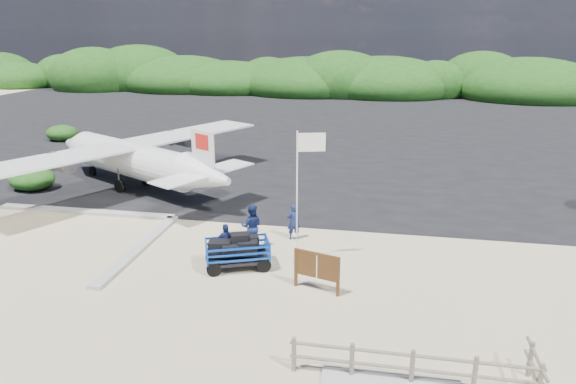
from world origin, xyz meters
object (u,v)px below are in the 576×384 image
(flagpole, at_px, (297,262))
(aircraft_large, at_px, (503,155))
(crew_a, at_px, (293,222))
(baggage_cart, at_px, (238,268))
(crew_c, at_px, (227,244))
(signboard, at_px, (316,291))
(crew_b, at_px, (252,227))

(flagpole, distance_m, aircraft_large, 22.78)
(crew_a, bearing_deg, baggage_cart, 38.80)
(baggage_cart, relative_size, crew_c, 1.59)
(signboard, xyz_separation_m, crew_c, (-3.63, 1.54, 0.80))
(baggage_cart, bearing_deg, crew_a, 42.00)
(crew_b, distance_m, aircraft_large, 23.07)
(crew_a, height_order, aircraft_large, aircraft_large)
(crew_b, height_order, crew_c, crew_b)
(signboard, height_order, aircraft_large, aircraft_large)
(signboard, relative_size, crew_a, 1.14)
(signboard, relative_size, aircraft_large, 0.10)
(crew_c, distance_m, aircraft_large, 24.67)
(flagpole, bearing_deg, crew_c, -167.54)
(crew_b, xyz_separation_m, aircraft_large, (13.48, 18.71, -0.94))
(crew_b, bearing_deg, flagpole, 148.12)
(baggage_cart, distance_m, crew_c, 1.00)
(signboard, height_order, crew_b, crew_b)
(flagpole, distance_m, crew_c, 2.77)
(signboard, height_order, crew_c, crew_c)
(crew_c, bearing_deg, crew_a, -150.89)
(signboard, bearing_deg, aircraft_large, 81.38)
(crew_a, relative_size, crew_b, 0.83)
(crew_b, bearing_deg, signboard, 128.68)
(flagpole, relative_size, aircraft_large, 0.30)
(crew_c, relative_size, aircraft_large, 0.09)
(signboard, relative_size, crew_c, 1.11)
(baggage_cart, xyz_separation_m, crew_c, (-0.51, 0.31, 0.80))
(flagpole, height_order, aircraft_large, flagpole)
(crew_a, relative_size, aircraft_large, 0.09)
(crew_b, bearing_deg, aircraft_large, -131.67)
(baggage_cart, distance_m, signboard, 3.35)
(baggage_cart, height_order, flagpole, flagpole)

